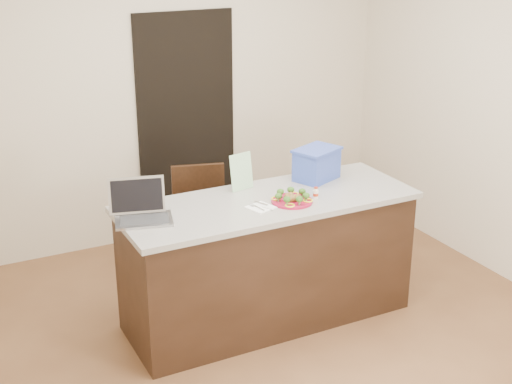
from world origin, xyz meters
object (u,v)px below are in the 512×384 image
laptop (140,208)px  chair (204,217)px  blue_box (317,164)px  napkin (261,207)px  yogurt_bottle (316,193)px  plate (292,201)px  island (268,260)px

laptop → chair: (0.72, 0.69, -0.46)m
blue_box → chair: size_ratio=0.43×
napkin → yogurt_bottle: (0.42, -0.01, 0.03)m
plate → napkin: bearing=178.0°
plate → laptop: 1.02m
island → yogurt_bottle: yogurt_bottle is taller
laptop → blue_box: laptop is taller
laptop → blue_box: bearing=20.4°
plate → napkin: plate is taller
napkin → laptop: (-0.76, 0.19, 0.07)m
plate → yogurt_bottle: 0.19m
yogurt_bottle → blue_box: (0.20, 0.32, 0.09)m
blue_box → island: bearing=178.8°
island → blue_box: (0.51, 0.20, 0.58)m
blue_box → plate: bearing=-163.1°
plate → blue_box: blue_box is taller
laptop → island: bearing=10.4°
island → chair: (-0.16, 0.77, 0.07)m
island → blue_box: bearing=21.5°
napkin → blue_box: blue_box is taller
island → laptop: laptop is taller
island → napkin: napkin is taller
island → chair: size_ratio=2.21×
yogurt_bottle → blue_box: blue_box is taller
plate → blue_box: 0.52m
napkin → plate: bearing=-2.0°
yogurt_bottle → blue_box: size_ratio=0.20×
napkin → chair: bearing=92.6°
yogurt_bottle → laptop: laptop is taller
island → yogurt_bottle: (0.30, -0.12, 0.49)m
plate → blue_box: bearing=39.5°
yogurt_bottle → chair: bearing=117.3°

